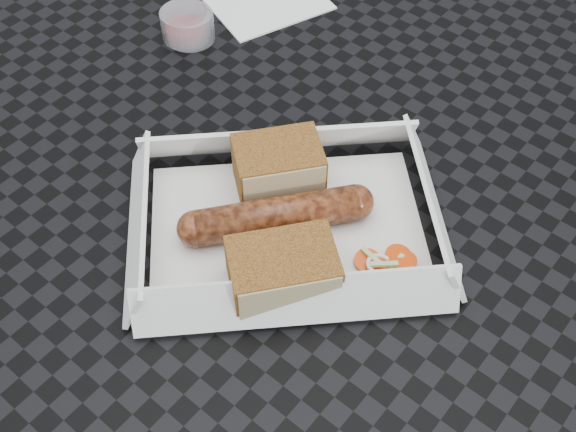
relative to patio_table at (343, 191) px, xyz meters
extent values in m
cube|color=black|center=(0.00, 0.00, 0.07)|extent=(0.80, 0.80, 0.01)
cylinder|color=black|center=(-0.35, 0.35, -0.30)|extent=(0.03, 0.03, 0.73)
cylinder|color=black|center=(0.35, 0.35, -0.30)|extent=(0.03, 0.03, 0.73)
cube|color=white|center=(-0.07, -0.10, 0.08)|extent=(0.22, 0.15, 0.00)
cylinder|color=brown|center=(-0.07, -0.10, 0.09)|extent=(0.13, 0.05, 0.03)
sphere|color=brown|center=(-0.01, -0.10, 0.09)|extent=(0.03, 0.03, 0.03)
sphere|color=brown|center=(-0.14, -0.11, 0.09)|extent=(0.03, 0.03, 0.03)
cube|color=brown|center=(-0.07, -0.06, 0.10)|extent=(0.08, 0.06, 0.04)
cube|color=brown|center=(-0.07, -0.16, 0.10)|extent=(0.09, 0.06, 0.04)
cylinder|color=#DB3E09|center=(0.00, -0.15, 0.08)|extent=(0.02, 0.02, 0.00)
torus|color=white|center=(0.01, -0.15, 0.08)|extent=(0.02, 0.02, 0.00)
cube|color=#B2D17F|center=(0.01, -0.15, 0.08)|extent=(0.02, 0.02, 0.00)
cylinder|color=maroon|center=(-0.15, 0.16, 0.09)|extent=(0.05, 0.05, 0.03)
cylinder|color=silver|center=(-0.14, 0.16, 0.09)|extent=(0.05, 0.05, 0.03)
camera|label=1|loc=(-0.10, -0.47, 0.54)|focal=45.00mm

